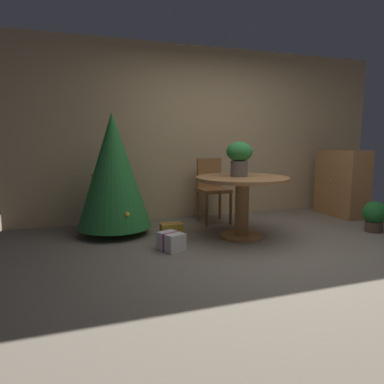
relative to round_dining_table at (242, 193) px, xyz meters
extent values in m
plane|color=#756B5B|center=(0.14, -0.77, -0.56)|extent=(6.60, 6.60, 0.00)
cube|color=tan|center=(0.14, 1.43, 0.74)|extent=(6.00, 0.10, 2.60)
cylinder|color=#9E6B3D|center=(0.00, 0.00, -0.54)|extent=(0.53, 0.53, 0.04)
cylinder|color=#9E6B3D|center=(0.00, 0.00, -0.18)|extent=(0.17, 0.17, 0.68)
cylinder|color=#9E6B3D|center=(0.00, 0.00, 0.18)|extent=(1.14, 1.14, 0.04)
cylinder|color=#665B51|center=(-0.01, 0.07, 0.29)|extent=(0.21, 0.21, 0.19)
ellipsoid|color=#287533|center=(-0.01, 0.07, 0.50)|extent=(0.32, 0.32, 0.24)
sphere|color=red|center=(-0.11, 0.14, 0.49)|extent=(0.08, 0.08, 0.08)
sphere|color=red|center=(0.11, 0.10, 0.49)|extent=(0.05, 0.05, 0.05)
sphere|color=red|center=(0.07, 0.10, 0.55)|extent=(0.09, 0.09, 0.09)
sphere|color=red|center=(-0.06, 0.16, 0.49)|extent=(0.08, 0.08, 0.08)
cylinder|color=brown|center=(0.19, 0.70, -0.34)|extent=(0.04, 0.04, 0.45)
cylinder|color=brown|center=(-0.19, 0.70, -0.34)|extent=(0.04, 0.04, 0.45)
cylinder|color=brown|center=(0.19, 1.07, -0.34)|extent=(0.04, 0.04, 0.45)
cylinder|color=brown|center=(-0.19, 1.07, -0.34)|extent=(0.04, 0.04, 0.45)
cube|color=brown|center=(0.00, 0.88, -0.09)|extent=(0.42, 0.42, 0.05)
cube|color=brown|center=(0.00, 1.07, 0.15)|extent=(0.37, 0.05, 0.43)
cylinder|color=brown|center=(-1.46, 0.69, -0.51)|extent=(0.10, 0.10, 0.10)
cone|color=#287533|center=(-1.46, 0.69, 0.26)|extent=(0.93, 0.93, 1.45)
sphere|color=silver|center=(-1.44, 0.92, 0.21)|extent=(0.04, 0.04, 0.04)
sphere|color=gold|center=(-1.36, 0.31, -0.24)|extent=(0.07, 0.07, 0.07)
sphere|color=red|center=(-1.28, 0.90, 0.01)|extent=(0.06, 0.06, 0.06)
sphere|color=gold|center=(-1.11, 0.74, -0.20)|extent=(0.05, 0.05, 0.05)
sphere|color=gold|center=(-1.69, 0.76, 0.20)|extent=(0.06, 0.06, 0.06)
cube|color=gold|center=(-0.74, 0.56, -0.50)|extent=(0.30, 0.19, 0.11)
cube|color=red|center=(-0.74, 0.56, -0.50)|extent=(0.29, 0.05, 0.12)
cube|color=silver|center=(-0.97, -0.20, -0.46)|extent=(0.30, 0.33, 0.20)
cube|color=#9E287A|center=(-0.97, -0.20, -0.46)|extent=(0.21, 0.11, 0.20)
cube|color=#9E6B3D|center=(2.12, 0.67, -0.04)|extent=(0.40, 0.83, 1.04)
sphere|color=#B29338|center=(1.91, 0.67, 0.01)|extent=(0.04, 0.04, 0.04)
cylinder|color=#4C382D|center=(1.78, -0.32, -0.49)|extent=(0.22, 0.22, 0.14)
sphere|color=#1E6628|center=(1.78, -0.32, -0.31)|extent=(0.30, 0.30, 0.30)
camera|label=1|loc=(-2.06, -3.93, 0.65)|focal=34.03mm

